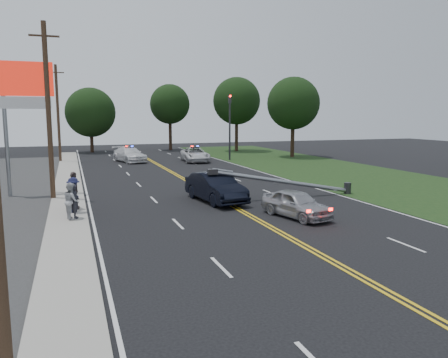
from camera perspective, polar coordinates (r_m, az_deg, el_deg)
name	(u,v)px	position (r m, az deg, el deg)	size (l,w,h in m)	color
ground	(293,240)	(17.55, 9.04, -7.87)	(120.00, 120.00, 0.00)	black
sidewalk	(68,204)	(25.26, -19.71, -3.13)	(1.80, 70.00, 0.12)	#9D998E
grass_verge	(395,184)	(33.23, 21.46, -0.66)	(12.00, 80.00, 0.01)	black
centerline_yellow	(214,196)	(26.53, -1.26, -2.22)	(0.36, 80.00, 0.00)	gold
pylon_sign	(26,96)	(28.92, -24.50, 9.84)	(3.20, 0.35, 8.00)	gray
traffic_signal	(230,121)	(47.70, 0.76, 7.53)	(0.28, 0.41, 7.05)	#2D2D30
fallen_streetlight	(292,182)	(26.19, 8.86, -0.44)	(9.36, 0.44, 1.91)	#2D2D30
utility_pole_mid	(48,111)	(26.82, -21.96, 8.20)	(1.60, 0.28, 10.00)	#382619
utility_pole_far	(58,113)	(48.81, -20.87, 8.05)	(1.60, 0.28, 10.00)	#382619
tree_6	(91,112)	(60.48, -17.04, 8.31)	(6.46, 6.46, 8.46)	black
tree_7	(170,104)	(62.08, -7.09, 9.66)	(5.51, 5.51, 9.16)	black
tree_8	(237,101)	(59.83, 1.66, 10.15)	(6.36, 6.36, 9.96)	black
tree_9	(293,103)	(51.88, 9.04, 9.73)	(6.07, 6.07, 9.27)	black
crashed_sedan	(215,187)	(24.71, -1.13, -1.09)	(1.74, 4.99, 1.64)	black
waiting_sedan	(296,204)	(21.22, 9.41, -3.21)	(1.56, 3.89, 1.32)	#9D9FA5
emergency_a	(195,155)	(46.20, -3.81, 3.19)	(2.46, 5.35, 1.49)	silver
emergency_b	(130,155)	(47.00, -12.23, 3.14)	(2.16, 5.32, 1.54)	silver
bystander_a	(75,201)	(21.33, -18.86, -2.78)	(0.58, 0.38, 1.60)	#25252C
bystander_b	(71,201)	(21.27, -19.32, -2.71)	(0.82, 0.64, 1.69)	#AEAFB3
bystander_c	(74,195)	(22.61, -19.05, -1.99)	(1.13, 0.65, 1.75)	#181B3D
bystander_d	(74,191)	(23.40, -19.01, -1.44)	(1.12, 0.47, 1.92)	#524442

